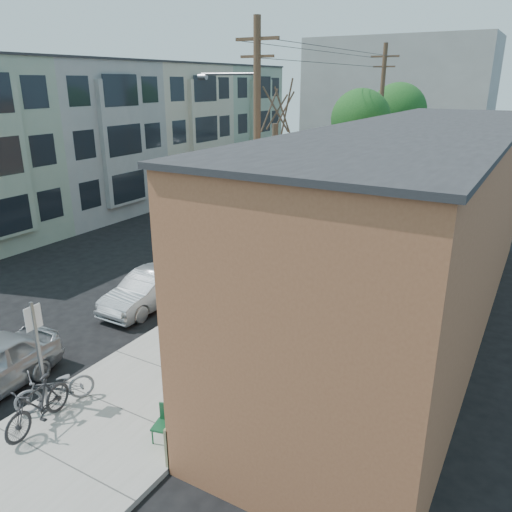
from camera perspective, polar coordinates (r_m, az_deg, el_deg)
The scene contains 25 objects.
ground at distance 18.56m, azimuth -15.64°, elevation -6.57°, with size 120.00×120.00×0.00m, color black.
sidewalk at distance 25.05m, azimuth 9.72°, elevation 0.91°, with size 4.50×58.00×0.15m, color #A09C94.
cafe_building at distance 17.34m, azimuth 17.86°, elevation 3.07°, with size 6.60×20.20×6.61m.
apartment_row at distance 35.24m, azimuth -13.82°, elevation 13.31°, with size 6.30×32.00×9.00m.
end_cap_building at distance 55.31m, azimuth 15.76°, elevation 16.73°, with size 18.00×8.00×12.00m, color gray.
sign_post at distance 13.44m, azimuth -23.69°, elevation -9.22°, with size 0.07×0.45×2.80m.
parking_meter_near at distance 16.89m, azimuth -9.92°, elevation -5.09°, with size 0.14×0.14×1.24m.
parking_meter_far at distance 22.51m, azimuth 1.90°, elevation 1.49°, with size 0.14×0.14×1.24m.
utility_pole_near at distance 19.98m, azimuth -0.03°, elevation 12.23°, with size 3.57×0.28×10.00m.
utility_pole_far at distance 34.75m, azimuth 13.95°, elevation 14.62°, with size 1.80×0.28×10.00m.
tree_bare at distance 20.88m, azimuth 2.10°, elevation 6.46°, with size 0.24×0.24×6.16m.
tree_leafy_mid at distance 29.93m, azimuth 11.86°, elevation 15.04°, with size 3.36×3.36×7.39m.
tree_leafy_far at distance 37.42m, azimuth 15.90°, elevation 15.58°, with size 3.91×3.91×7.69m.
patio_chair_a at distance 13.85m, azimuth -1.57°, elevation -12.45°, with size 0.50×0.50×0.88m, color #134425, non-canonical shape.
patio_chair_b at distance 11.99m, azimuth -10.48°, elevation -18.51°, with size 0.50×0.50×0.88m, color #134425, non-canonical shape.
patron_grey at distance 13.12m, azimuth -3.00°, elevation -12.67°, with size 0.57×0.38×1.58m, color slate.
patron_green at distance 13.19m, azimuth -3.18°, elevation -11.47°, with size 0.96×0.75×1.97m, color #2D714C.
cyclist at distance 17.27m, azimuth -2.84°, elevation -4.32°, with size 1.05×0.60×1.62m, color brown.
cyclist_bike at distance 17.40m, azimuth -2.82°, elevation -5.28°, with size 0.65×1.87×0.98m, color black.
parked_bike_a at distance 13.19m, azimuth -23.68°, elevation -15.27°, with size 0.56×1.99×1.20m, color black.
parked_bike_b at distance 13.82m, azimuth -22.01°, elevation -13.81°, with size 0.67×1.92×1.01m, color slate.
car_1 at distance 18.73m, azimuth -12.15°, elevation -3.77°, with size 1.42×4.07×1.34m, color #ACB0B4.
car_2 at distance 22.55m, azimuth -2.38°, elevation 1.16°, with size 2.38×5.86×1.70m, color black.
car_3 at distance 28.61m, azimuth 5.35°, elevation 5.02°, with size 2.79×6.05×1.68m, color #929598.
bus at distance 39.07m, azimuth 8.23°, elevation 10.02°, with size 2.81×12.03×3.35m, color silver.
Camera 1 is at (12.35, -11.38, 7.89)m, focal length 35.00 mm.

